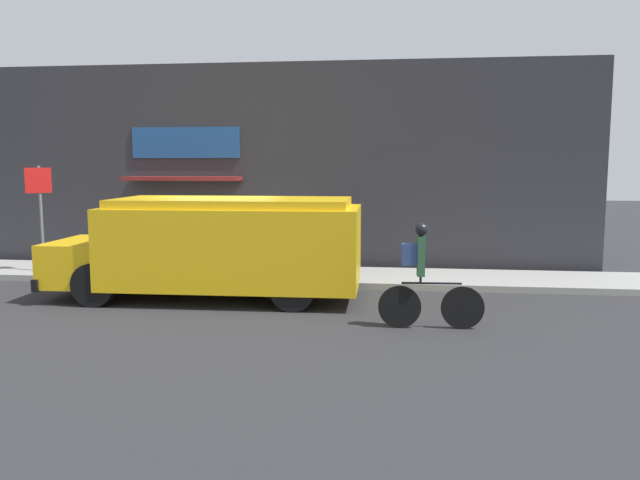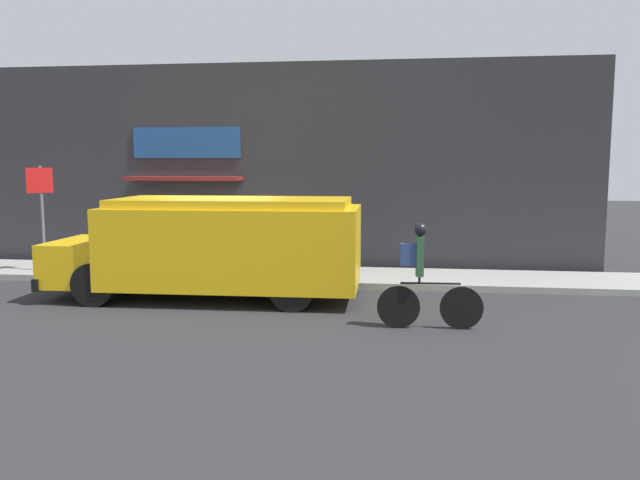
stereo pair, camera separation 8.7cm
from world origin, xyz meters
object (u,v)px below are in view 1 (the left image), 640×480
cyclist (424,279)px  stop_sign_post (40,201)px  school_bus (218,246)px  trash_bin (338,257)px

cyclist → stop_sign_post: (-8.94, 3.68, 1.00)m
school_bus → trash_bin: size_ratio=8.31×
stop_sign_post → trash_bin: size_ratio=3.37×
school_bus → stop_sign_post: 5.29m
cyclist → trash_bin: bearing=109.7°
cyclist → trash_bin: cyclist is taller
school_bus → cyclist: school_bus is taller
school_bus → trash_bin: 3.42m
school_bus → stop_sign_post: bearing=158.0°
school_bus → trash_bin: bearing=48.0°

